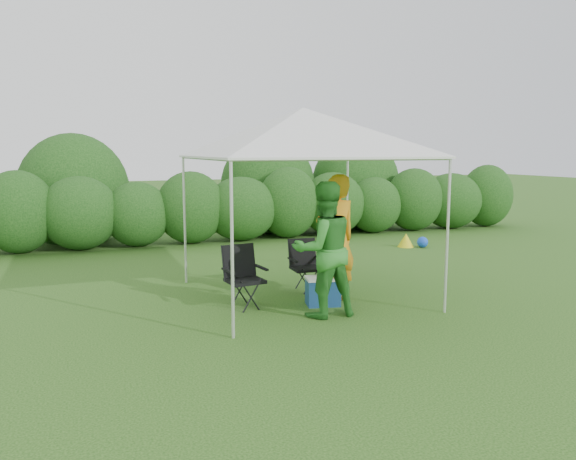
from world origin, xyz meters
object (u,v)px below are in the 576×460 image
object	(u,v)px
chair_right	(305,261)
man	(336,239)
chair_left	(242,272)
cooler	(323,291)
woman	(324,250)
canopy	(303,133)

from	to	relation	value
chair_right	man	distance (m)	0.98
chair_left	man	xyz separation A→B (m)	(1.33, -0.27, 0.44)
chair_left	cooler	size ratio (longest dim) A/B	1.60
chair_right	chair_left	bearing A→B (deg)	-152.30
chair_right	cooler	world-z (taller)	chair_right
chair_left	woman	xyz separation A→B (m)	(0.89, -0.82, 0.41)
canopy	man	xyz separation A→B (m)	(0.32, -0.48, -1.52)
man	woman	world-z (taller)	man
chair_right	woman	xyz separation A→B (m)	(-0.31, -1.40, 0.45)
canopy	chair_right	xyz separation A→B (m)	(0.19, 0.36, -2.00)
woman	chair_left	bearing A→B (deg)	-44.27
canopy	chair_right	distance (m)	2.04
man	cooler	bearing A→B (deg)	5.02
man	woman	size ratio (longest dim) A/B	1.04
canopy	woman	world-z (taller)	canopy
chair_left	man	distance (m)	1.42
canopy	woman	bearing A→B (deg)	-96.76
canopy	chair_left	world-z (taller)	canopy
chair_right	woman	world-z (taller)	woman
chair_left	cooler	xyz separation A→B (m)	(1.10, -0.34, -0.29)
chair_left	man	size ratio (longest dim) A/B	0.47
cooler	woman	bearing A→B (deg)	-101.66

